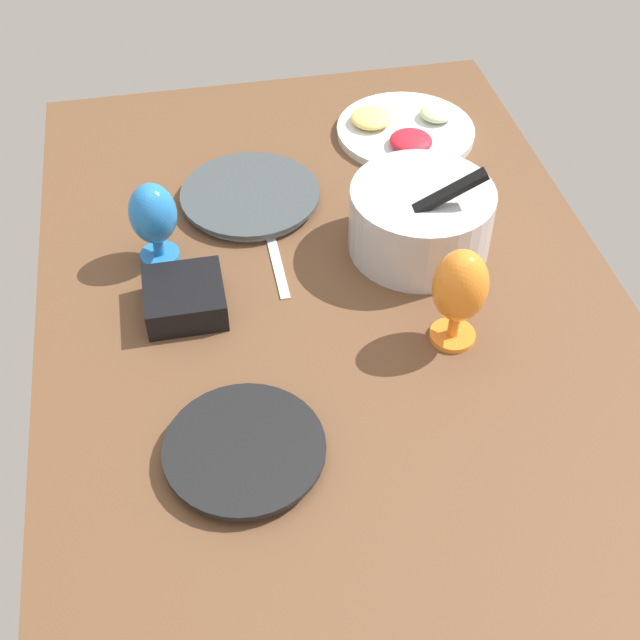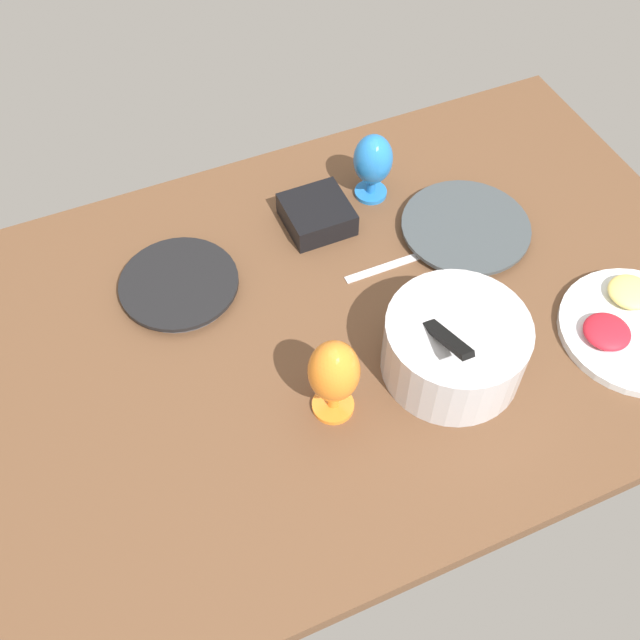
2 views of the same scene
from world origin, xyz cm
name	(u,v)px [view 1 (image 1 of 2)]	position (x,y,z in cm)	size (l,w,h in cm)	color
ground_plane	(336,317)	(0.00, 0.00, -2.00)	(160.00, 104.00, 4.00)	brown
dinner_plate_left	(250,196)	(-33.66, -10.56, 1.22)	(28.00, 28.00, 2.34)	silver
dinner_plate_right	(245,451)	(28.10, -20.01, 1.32)	(24.39, 24.39, 2.53)	#4C4C51
mixing_bowl	(421,217)	(-13.47, 18.64, 7.04)	(26.48, 26.48, 19.56)	silver
fruit_platter	(405,130)	(-50.58, 26.10, 1.50)	(30.38, 30.38, 4.56)	silver
hurricane_glass_orange	(460,289)	(10.57, 17.89, 11.28)	(9.16, 9.16, 18.74)	orange
hurricane_glass_blue	(153,216)	(-20.00, -29.52, 9.64)	(8.67, 8.67, 16.29)	blue
square_bowl_black	(184,296)	(-5.13, -25.94, 3.08)	(13.76, 13.76, 5.53)	black
fork_by_left_plate	(278,265)	(-13.10, -8.37, 0.30)	(18.00, 1.80, 0.60)	silver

